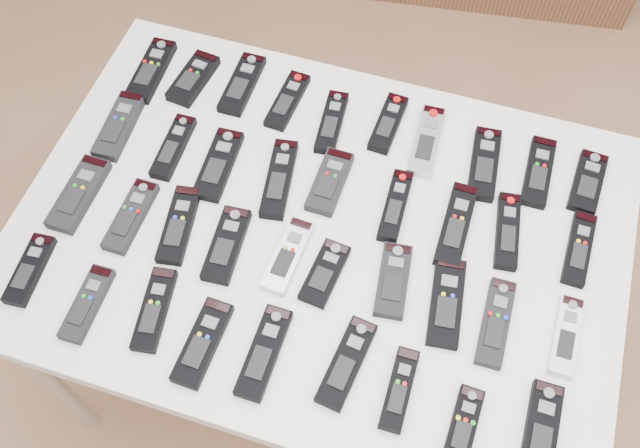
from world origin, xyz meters
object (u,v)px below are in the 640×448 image
(remote_19, at_px, (79,194))
(remote_37, at_px, (541,430))
(remote_2, at_px, (242,84))
(remote_4, at_px, (332,122))
(remote_13, at_px, (279,179))
(remote_18, at_px, (579,249))
(remote_8, at_px, (538,172))
(remote_30, at_px, (87,304))
(remote_36, at_px, (463,426))
(remote_31, at_px, (154,309))
(remote_27, at_px, (496,323))
(remote_1, at_px, (193,78))
(remote_20, at_px, (131,216))
(remote_24, at_px, (325,273))
(remote_34, at_px, (347,363))
(remote_10, at_px, (119,126))
(remote_26, at_px, (446,302))
(remote_28, at_px, (566,336))
(remote_6, at_px, (426,142))
(remote_9, at_px, (588,182))
(remote_23, at_px, (288,255))
(remote_11, at_px, (173,147))
(remote_32, at_px, (203,343))
(remote_15, at_px, (395,206))
(remote_12, at_px, (218,165))
(remote_25, at_px, (393,280))
(remote_22, at_px, (227,245))
(remote_33, at_px, (264,352))
(table, at_px, (320,242))
(remote_21, at_px, (179,225))
(remote_3, at_px, (287,101))
(remote_29, at_px, (30,270))
(remote_14, at_px, (330,182))
(remote_5, at_px, (388,123))
(remote_7, at_px, (484,164))
(remote_16, at_px, (456,225))
(remote_35, at_px, (399,389))

(remote_19, distance_m, remote_37, 1.03)
(remote_2, height_order, remote_4, remote_4)
(remote_13, bearing_deg, remote_18, -6.70)
(remote_8, relative_size, remote_30, 1.12)
(remote_36, bearing_deg, remote_31, 178.69)
(remote_27, bearing_deg, remote_1, 152.99)
(remote_20, xyz_separation_m, remote_24, (0.42, -0.00, -0.00))
(remote_19, distance_m, remote_24, 0.55)
(remote_1, height_order, remote_34, remote_1)
(remote_10, distance_m, remote_26, 0.82)
(remote_24, distance_m, remote_28, 0.47)
(remote_6, xyz_separation_m, remote_9, (0.35, 0.00, -0.00))
(remote_23, bearing_deg, remote_11, 154.85)
(remote_13, bearing_deg, remote_2, 118.15)
(remote_27, bearing_deg, remote_28, 5.38)
(remote_6, distance_m, remote_32, 0.65)
(remote_15, bearing_deg, remote_12, 179.66)
(remote_28, bearing_deg, remote_25, 178.75)
(remote_22, relative_size, remote_28, 1.04)
(remote_15, bearing_deg, remote_33, -113.74)
(remote_18, bearing_deg, remote_6, 156.70)
(remote_23, xyz_separation_m, remote_24, (0.08, -0.01, -0.00))
(table, bearing_deg, remote_21, -163.02)
(remote_32, bearing_deg, remote_12, 109.56)
(remote_3, height_order, remote_29, remote_29)
(remote_24, relative_size, remote_29, 0.91)
(remote_13, bearing_deg, remote_32, -101.01)
(remote_14, xyz_separation_m, remote_34, (0.15, -0.37, -0.00))
(remote_33, bearing_deg, remote_32, -171.31)
(remote_5, distance_m, remote_11, 0.48)
(remote_37, bearing_deg, remote_4, 135.57)
(remote_10, distance_m, remote_25, 0.71)
(remote_18, distance_m, remote_20, 0.92)
(remote_1, bearing_deg, remote_7, 3.82)
(remote_15, relative_size, remote_16, 0.87)
(remote_7, height_order, remote_36, remote_7)
(remote_29, relative_size, remote_36, 1.08)
(remote_6, height_order, remote_10, same)
(remote_10, bearing_deg, remote_35, -31.34)
(remote_9, bearing_deg, remote_16, -137.95)
(remote_35, bearing_deg, remote_26, 76.51)
(remote_29, distance_m, remote_37, 1.02)
(remote_14, distance_m, remote_26, 0.36)
(remote_3, xyz_separation_m, remote_29, (-0.35, -0.57, 0.00))
(remote_24, distance_m, remote_26, 0.24)
(table, distance_m, remote_10, 0.53)
(remote_1, xyz_separation_m, remote_24, (0.45, -0.39, -0.00))
(remote_31, bearing_deg, remote_34, -7.45)
(remote_25, height_order, remote_29, same)
(remote_7, xyz_separation_m, remote_15, (-0.16, -0.16, 0.00))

